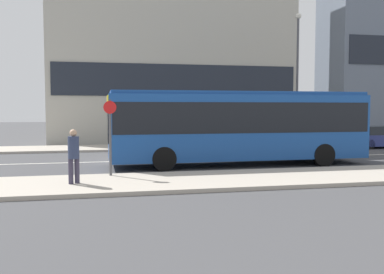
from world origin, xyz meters
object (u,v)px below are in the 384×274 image
(city_bus, at_px, (238,123))
(bus_stop_sign, at_px, (110,131))
(parked_car_0, at_px, (380,137))
(pedestrian_near_stop, at_px, (74,153))
(street_lamp, at_px, (297,67))

(city_bus, height_order, bus_stop_sign, city_bus)
(city_bus, distance_m, parked_car_0, 12.76)
(pedestrian_near_stop, relative_size, bus_stop_sign, 0.64)
(parked_car_0, bearing_deg, bus_stop_sign, -153.08)
(bus_stop_sign, bearing_deg, parked_car_0, 26.92)
(parked_car_0, distance_m, bus_stop_sign, 18.87)
(city_bus, relative_size, pedestrian_near_stop, 6.58)
(parked_car_0, relative_size, pedestrian_near_stop, 2.51)
(city_bus, relative_size, street_lamp, 1.35)
(parked_car_0, height_order, bus_stop_sign, bus_stop_sign)
(parked_car_0, distance_m, street_lamp, 6.81)
(pedestrian_near_stop, bearing_deg, parked_car_0, 3.88)
(bus_stop_sign, height_order, street_lamp, street_lamp)
(city_bus, height_order, pedestrian_near_stop, city_bus)
(bus_stop_sign, distance_m, street_lamp, 15.74)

